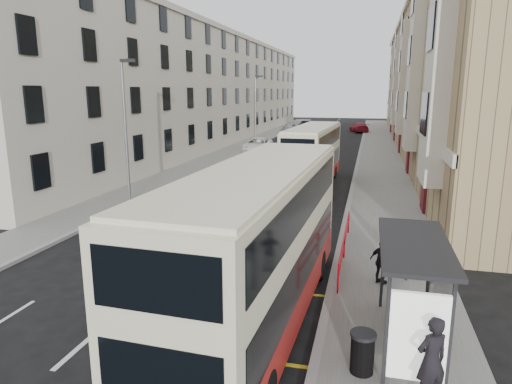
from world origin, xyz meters
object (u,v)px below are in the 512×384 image
(double_decker_front, at_px, (259,246))
(car_red, at_px, (359,127))
(litter_bin, at_px, (362,352))
(white_van, at_px, (258,145))
(pedestrian_near, at_px, (431,361))
(double_decker_rear, at_px, (313,156))
(car_dark, at_px, (306,125))
(car_silver, at_px, (289,128))
(pedestrian_far, at_px, (382,262))
(bus_shelter, at_px, (420,276))
(pedestrian_mid, at_px, (418,254))
(street_lamp_far, at_px, (256,106))
(street_lamp_near, at_px, (126,124))

(double_decker_front, distance_m, car_red, 62.09)
(litter_bin, height_order, white_van, white_van)
(litter_bin, relative_size, pedestrian_near, 0.51)
(double_decker_rear, bearing_deg, double_decker_front, -84.15)
(double_decker_front, relative_size, car_dark, 2.97)
(car_silver, bearing_deg, pedestrian_far, -69.93)
(double_decker_front, relative_size, pedestrian_far, 7.41)
(bus_shelter, relative_size, white_van, 0.76)
(car_silver, xyz_separation_m, car_dark, (1.21, 9.72, -0.14))
(pedestrian_near, distance_m, car_dark, 71.30)
(pedestrian_mid, relative_size, car_silver, 0.41)
(bus_shelter, xyz_separation_m, street_lamp_far, (-14.69, 42.39, 2.50))
(double_decker_rear, xyz_separation_m, pedestrian_far, (4.33, -15.98, -1.18))
(car_dark, bearing_deg, white_van, -76.49)
(pedestrian_far, bearing_deg, street_lamp_far, -36.73)
(white_van, bearing_deg, car_silver, 88.99)
(street_lamp_near, bearing_deg, pedestrian_far, -31.01)
(double_decker_front, distance_m, car_dark, 68.12)
(street_lamp_far, bearing_deg, double_decker_rear, -66.77)
(bus_shelter, bearing_deg, double_decker_front, 170.73)
(street_lamp_far, distance_m, pedestrian_mid, 40.78)
(pedestrian_mid, relative_size, car_dark, 0.48)
(double_decker_front, height_order, white_van, double_decker_front)
(street_lamp_far, xyz_separation_m, double_decker_front, (10.55, -41.72, -2.33))
(street_lamp_near, xyz_separation_m, pedestrian_near, (14.80, -14.31, -3.52))
(double_decker_rear, xyz_separation_m, car_silver, (-8.47, 38.59, -1.33))
(car_red, bearing_deg, bus_shelter, 77.34)
(car_dark, bearing_deg, street_lamp_near, -77.92)
(car_dark, bearing_deg, pedestrian_far, -65.28)
(bus_shelter, xyz_separation_m, pedestrian_far, (-0.74, 4.00, -1.22))
(double_decker_front, bearing_deg, car_dark, 99.31)
(double_decker_front, xyz_separation_m, pedestrian_near, (4.25, -2.60, -1.19))
(double_decker_front, bearing_deg, street_lamp_far, 106.60)
(bus_shelter, relative_size, pedestrian_far, 2.75)
(car_dark, bearing_deg, litter_bin, -66.44)
(pedestrian_mid, distance_m, pedestrian_far, 1.36)
(bus_shelter, distance_m, double_decker_rear, 20.61)
(pedestrian_mid, distance_m, car_dark, 64.87)
(street_lamp_near, bearing_deg, white_van, 85.63)
(street_lamp_near, distance_m, car_dark, 56.08)
(street_lamp_far, bearing_deg, white_van, -74.34)
(bus_shelter, distance_m, car_red, 62.83)
(double_decker_front, height_order, litter_bin, double_decker_front)
(street_lamp_far, xyz_separation_m, pedestrian_far, (13.95, -38.39, -3.71))
(litter_bin, relative_size, car_silver, 0.22)
(street_lamp_near, relative_size, pedestrian_near, 4.14)
(street_lamp_near, xyz_separation_m, double_decker_front, (10.55, -11.72, -2.33))
(double_decker_rear, relative_size, white_van, 1.87)
(double_decker_front, bearing_deg, car_red, 91.49)
(pedestrian_mid, bearing_deg, pedestrian_far, -176.30)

